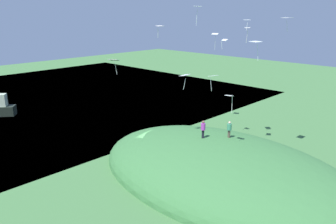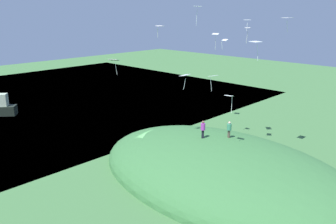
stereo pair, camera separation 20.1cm
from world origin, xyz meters
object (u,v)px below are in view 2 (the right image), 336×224
object	(u,v)px
kite_1	(229,97)
person_watching_kites	(203,127)
kite_0	(256,42)
kite_9	(216,35)
kite_6	(247,20)
kite_2	(288,18)
kite_5	(197,7)
person_with_child	(229,128)
kite_7	(225,41)
kite_8	(160,27)
kite_10	(185,76)
kite_11	(248,29)
kite_3	(213,77)
kite_4	(114,60)

from	to	relation	value
kite_1	person_watching_kites	bearing A→B (deg)	178.51
kite_0	kite_9	world-z (taller)	kite_0
kite_9	kite_6	bearing A→B (deg)	-30.52
kite_2	kite_5	size ratio (longest dim) A/B	0.75
kite_1	person_with_child	bearing A→B (deg)	120.36
person_watching_kites	kite_1	world-z (taller)	kite_1
person_watching_kites	kite_7	bearing A→B (deg)	-108.43
kite_0	kite_2	xyz separation A→B (m)	(0.29, 5.15, 2.02)
kite_8	kite_10	xyz separation A→B (m)	(-1.57, 5.26, -5.22)
kite_10	kite_11	bearing A→B (deg)	43.99
kite_5	kite_10	world-z (taller)	kite_5
kite_11	kite_3	bearing A→B (deg)	-136.18
person_watching_kites	kite_6	bearing A→B (deg)	-125.49
kite_1	kite_4	xyz separation A→B (m)	(-13.93, -2.04, 2.12)
kite_3	kite_11	bearing A→B (deg)	43.82
person_watching_kites	kite_3	distance (m)	6.03
person_with_child	kite_2	bearing A→B (deg)	-92.35
person_watching_kites	kite_2	world-z (taller)	kite_2
kite_1	kite_2	xyz separation A→B (m)	(1.11, 7.61, 6.70)
kite_2	kite_8	size ratio (longest dim) A/B	1.28
kite_7	kite_8	world-z (taller)	kite_8
person_with_child	kite_9	xyz separation A→B (m)	(-9.68, 10.26, 7.99)
kite_4	kite_5	xyz separation A→B (m)	(8.90, 3.41, 5.60)
kite_3	kite_4	xyz separation A→B (m)	(-9.16, -5.95, 1.41)
person_watching_kites	kite_2	bearing A→B (deg)	-158.63
person_with_child	kite_10	size ratio (longest dim) A/B	1.05
kite_2	kite_6	size ratio (longest dim) A/B	1.20
person_with_child	kite_4	distance (m)	14.58
person_with_child	kite_5	distance (m)	12.04
kite_7	kite_4	bearing A→B (deg)	-131.79
kite_1	kite_10	bearing A→B (deg)	165.11
kite_0	kite_10	world-z (taller)	kite_0
kite_6	kite_9	size ratio (longest dim) A/B	0.53
kite_6	kite_4	bearing A→B (deg)	-135.76
kite_1	kite_5	xyz separation A→B (m)	(-5.03, 1.37, 7.72)
kite_7	kite_10	distance (m)	6.36
kite_2	kite_3	distance (m)	9.17
kite_0	kite_7	xyz separation A→B (m)	(-6.58, 4.63, -0.48)
kite_1	kite_4	world-z (taller)	kite_4
kite_4	kite_9	size ratio (longest dim) A/B	0.83
kite_0	kite_9	distance (m)	15.27
person_with_child	kite_9	world-z (taller)	kite_9
person_with_child	kite_4	size ratio (longest dim) A/B	0.93
kite_5	kite_6	bearing A→B (deg)	77.94
kite_3	kite_11	xyz separation A→B (m)	(2.39, 2.30, 4.93)
person_with_child	kite_7	size ratio (longest dim) A/B	1.49
kite_10	kite_1	bearing A→B (deg)	-14.89
kite_2	kite_4	world-z (taller)	kite_2
kite_0	kite_7	size ratio (longest dim) A/B	1.54
kite_3	kite_7	bearing A→B (deg)	107.38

